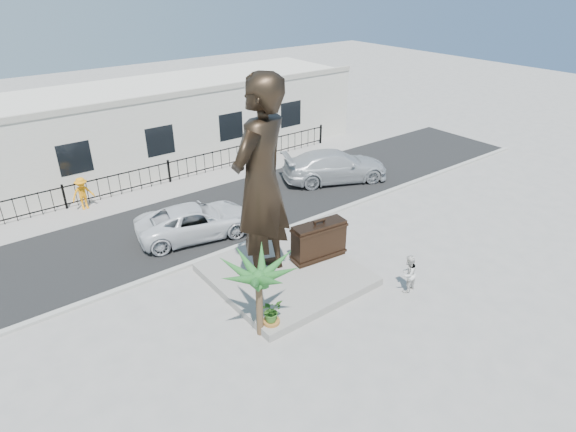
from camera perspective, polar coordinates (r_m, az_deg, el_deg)
name	(u,v)px	position (r m, az deg, el deg)	size (l,w,h in m)	color
ground	(321,291)	(17.91, 3.93, -8.91)	(100.00, 100.00, 0.00)	#9E9991
street	(213,213)	(23.59, -8.87, 0.34)	(40.00, 7.00, 0.01)	black
curb	(253,241)	(20.89, -4.17, -2.97)	(40.00, 0.25, 0.12)	#A5A399
far_sidewalk	(177,187)	(26.87, -13.06, 3.41)	(40.00, 2.50, 0.02)	#9E9991
plinth	(286,274)	(18.51, -0.29, -6.93)	(5.20, 5.20, 0.30)	gray
fence	(169,172)	(27.33, -13.92, 5.07)	(22.00, 0.10, 1.20)	black
building	(136,126)	(30.55, -17.60, 10.12)	(28.00, 7.00, 4.40)	silver
statue	(261,183)	(16.47, -3.27, 3.95)	(2.73, 1.79, 7.49)	black
suitcase	(319,241)	(18.89, 3.68, -2.95)	(2.17, 0.69, 1.53)	black
tourist	(408,274)	(18.03, 14.04, -6.64)	(0.71, 0.56, 1.47)	silver
car_white	(196,221)	(21.43, -10.85, -0.57)	(2.37, 5.14, 1.43)	silver
car_silver	(335,166)	(26.85, 5.63, 5.94)	(2.36, 5.82, 1.69)	#B1B3B6
worker	(83,193)	(25.41, -23.16, 2.48)	(1.06, 0.61, 1.64)	orange
palm_tree	(260,333)	(16.10, -3.29, -13.71)	(1.80, 1.80, 3.20)	#215B22
planter	(271,325)	(16.09, -1.97, -12.78)	(0.56, 0.56, 0.40)	#996128
shrub	(271,311)	(15.72, -2.01, -11.16)	(0.68, 0.59, 0.76)	#336420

